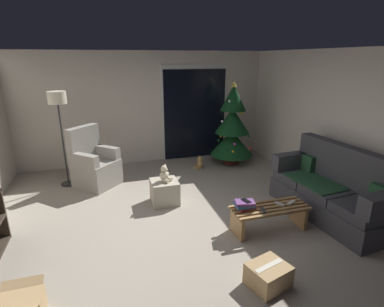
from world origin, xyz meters
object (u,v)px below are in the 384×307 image
(book_stack, at_px, (245,205))
(cardboard_box_taped_mid_floor, at_px, (268,275))
(remote_silver, at_px, (279,204))
(coffee_table, at_px, (269,214))
(ottoman, at_px, (165,192))
(christmas_tree, at_px, (232,128))
(cell_phone, at_px, (246,201))
(teddy_bear_honey_by_tree, at_px, (199,163))
(armchair, at_px, (94,165))
(couch, at_px, (332,191))
(remote_graphite, at_px, (263,210))
(floor_lamp, at_px, (58,107))
(teddy_bear_cream, at_px, (165,174))
(remote_white, at_px, (291,203))

(book_stack, distance_m, cardboard_box_taped_mid_floor, 1.08)
(remote_silver, xyz_separation_m, book_stack, (-0.53, 0.03, 0.05))
(coffee_table, bearing_deg, ottoman, 134.88)
(coffee_table, height_order, book_stack, book_stack)
(christmas_tree, bearing_deg, cell_phone, -110.11)
(cell_phone, xyz_separation_m, teddy_bear_honey_by_tree, (0.18, 2.59, -0.36))
(armchair, distance_m, cardboard_box_taped_mid_floor, 3.80)
(couch, xyz_separation_m, teddy_bear_honey_by_tree, (-1.30, 2.54, -0.28))
(teddy_bear_honey_by_tree, bearing_deg, remote_silver, -82.89)
(remote_graphite, distance_m, christmas_tree, 2.96)
(floor_lamp, xyz_separation_m, ottoman, (1.63, -1.30, -1.31))
(cell_phone, xyz_separation_m, teddy_bear_cream, (-0.89, 1.19, 0.03))
(christmas_tree, relative_size, floor_lamp, 1.05)
(teddy_bear_cream, height_order, cardboard_box_taped_mid_floor, teddy_bear_cream)
(christmas_tree, xyz_separation_m, cardboard_box_taped_mid_floor, (-1.22, -3.71, -0.71))
(floor_lamp, bearing_deg, teddy_bear_cream, -38.62)
(couch, distance_m, cardboard_box_taped_mid_floor, 2.04)
(remote_white, bearing_deg, teddy_bear_cream, -149.99)
(floor_lamp, bearing_deg, cell_phone, -44.71)
(floor_lamp, bearing_deg, coffee_table, -41.58)
(remote_white, height_order, book_stack, book_stack)
(remote_graphite, distance_m, teddy_bear_honey_by_tree, 2.73)
(couch, height_order, armchair, armchair)
(remote_graphite, distance_m, cell_phone, 0.26)
(couch, distance_m, remote_silver, 0.98)
(cell_phone, height_order, armchair, armchair)
(couch, bearing_deg, teddy_bear_honey_by_tree, 117.17)
(book_stack, bearing_deg, remote_silver, -3.15)
(coffee_table, bearing_deg, floor_lamp, 138.42)
(book_stack, relative_size, teddy_bear_honey_by_tree, 1.02)
(remote_graphite, relative_size, remote_silver, 1.00)
(christmas_tree, distance_m, teddy_bear_cream, 2.42)
(teddy_bear_honey_by_tree, bearing_deg, coffee_table, -86.43)
(remote_silver, height_order, armchair, armchair)
(remote_graphite, distance_m, armchair, 3.30)
(remote_graphite, xyz_separation_m, remote_white, (0.49, 0.08, 0.00))
(book_stack, bearing_deg, remote_graphite, -30.08)
(couch, height_order, teddy_bear_cream, couch)
(couch, distance_m, remote_graphite, 1.30)
(remote_silver, xyz_separation_m, teddy_bear_honey_by_tree, (-0.33, 2.62, -0.25))
(remote_silver, height_order, christmas_tree, christmas_tree)
(teddy_bear_cream, xyz_separation_m, cardboard_box_taped_mid_floor, (0.66, -2.21, -0.39))
(remote_white, xyz_separation_m, floor_lamp, (-3.22, 2.55, 1.13))
(coffee_table, height_order, floor_lamp, floor_lamp)
(couch, height_order, floor_lamp, floor_lamp)
(remote_silver, bearing_deg, book_stack, 152.38)
(couch, bearing_deg, christmas_tree, 100.76)
(coffee_table, distance_m, armchair, 3.36)
(teddy_bear_cream, bearing_deg, cell_phone, -53.34)
(couch, relative_size, cardboard_box_taped_mid_floor, 4.06)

